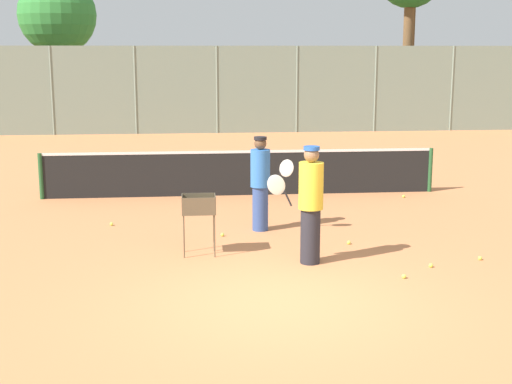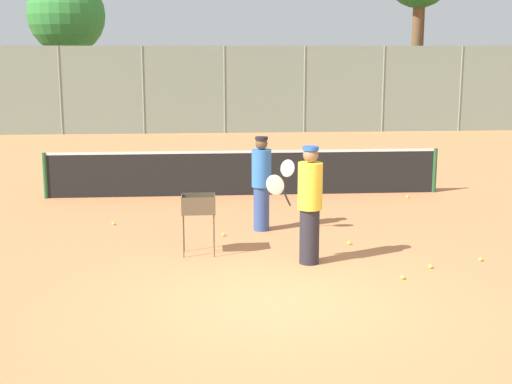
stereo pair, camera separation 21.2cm
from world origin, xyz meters
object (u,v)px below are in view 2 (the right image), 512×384
at_px(ball_cart, 199,209).
at_px(parked_car, 47,110).
at_px(player_white_outfit, 262,182).
at_px(player_red_cap, 309,204).
at_px(tennis_net, 244,172).

distance_m(ball_cart, parked_car, 22.66).
distance_m(player_white_outfit, parked_car, 21.61).
bearing_deg(player_white_outfit, player_red_cap, -41.77).
distance_m(player_red_cap, ball_cart, 1.89).
relative_size(player_red_cap, ball_cart, 1.87).
relative_size(player_white_outfit, parked_car, 0.43).
height_order(player_white_outfit, ball_cart, player_white_outfit).
bearing_deg(ball_cart, player_white_outfit, 52.33).
bearing_deg(ball_cart, parked_car, 107.78).
height_order(player_red_cap, parked_car, player_red_cap).
xyz_separation_m(tennis_net, parked_car, (-7.98, 16.67, 0.10)).
height_order(tennis_net, player_white_outfit, player_white_outfit).
xyz_separation_m(player_red_cap, parked_car, (-8.68, 22.23, -0.33)).
relative_size(player_white_outfit, player_red_cap, 0.94).
xyz_separation_m(tennis_net, player_red_cap, (0.71, -5.56, 0.43)).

